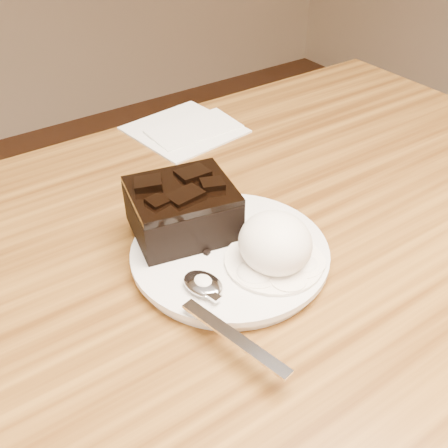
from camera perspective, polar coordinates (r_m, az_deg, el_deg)
plate at (r=0.52m, az=0.63°, el=-3.36°), size 0.19×0.19×0.02m
brownie at (r=0.53m, az=-4.49°, el=1.28°), size 0.11×0.10×0.05m
ice_cream_scoop at (r=0.49m, az=5.52°, el=-2.04°), size 0.07×0.07×0.06m
melt_puddle at (r=0.50m, az=5.37°, el=-4.03°), size 0.09×0.09×0.00m
spoon at (r=0.47m, az=-2.26°, el=-6.58°), size 0.06×0.17×0.01m
napkin at (r=0.76m, az=-4.29°, el=10.16°), size 0.15×0.15×0.01m
crumb_a at (r=0.51m, az=-1.84°, el=-3.07°), size 0.01×0.01×0.00m
crumb_b at (r=0.49m, az=3.99°, el=-5.58°), size 0.01×0.01×0.00m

